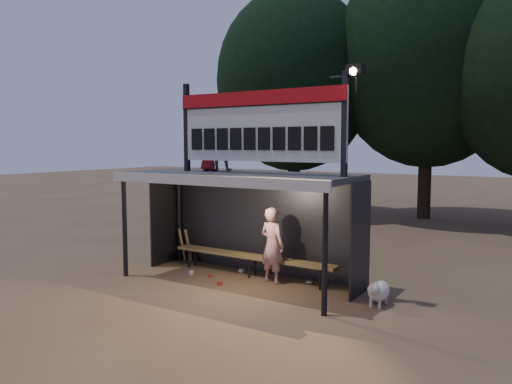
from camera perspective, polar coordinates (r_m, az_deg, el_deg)
ground at (r=10.73m, az=-2.08°, el=-10.28°), size 80.00×80.00×0.00m
player at (r=10.50m, az=1.85°, el=-6.10°), size 0.65×0.49×1.61m
child_a at (r=11.13m, az=-4.20°, el=5.40°), size 0.70×0.65×1.16m
child_b at (r=11.05m, az=-5.45°, el=4.78°), size 0.45×0.30×0.92m
dugout_shelter at (r=10.58m, az=-1.37°, el=-0.30°), size 5.10×2.08×2.32m
scoreboard_assembly at (r=10.02m, az=0.48°, el=7.84°), size 4.10×0.27×1.99m
bench at (r=11.06m, az=-0.46°, el=-7.47°), size 4.00×0.35×0.48m
tree_left at (r=21.12m, az=4.42°, el=12.56°), size 6.46×6.46×9.27m
tree_mid at (r=20.84m, az=19.12°, el=14.18°), size 7.22×7.22×10.36m
dog at (r=9.43m, az=13.79°, el=-10.91°), size 0.36×0.81×0.49m
bats at (r=12.47m, az=-7.75°, el=-6.05°), size 0.47×0.32×0.84m
litter at (r=11.02m, az=-2.65°, el=-9.64°), size 2.69×1.20×0.08m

